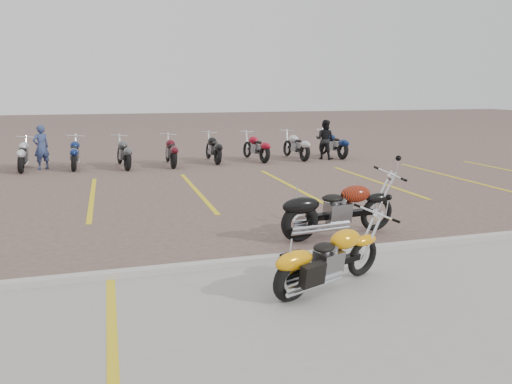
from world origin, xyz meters
TOP-DOWN VIEW (x-y plane):
  - ground at (0.00, 0.00)m, footprint 100.00×100.00m
  - concrete_apron at (0.00, -4.50)m, footprint 60.00×5.00m
  - curb at (0.00, -2.00)m, footprint 60.00×0.18m
  - parking_stripes at (0.00, 4.00)m, footprint 38.00×5.50m
  - apron_stripe at (-2.30, -4.50)m, footprint 0.12×5.00m
  - yellow_cruiser at (0.53, -3.20)m, footprint 1.88×0.86m
  - flame_cruiser at (1.74, -0.96)m, footprint 2.37×0.45m
  - person_a at (-4.44, 9.24)m, footprint 0.66×0.61m
  - person_b at (5.93, 8.85)m, footprint 0.95×0.94m
  - bg_bike_row at (-0.94, 9.06)m, footprint 15.64×2.04m

SIDE VIEW (x-z plane):
  - ground at x=0.00m, z-range 0.00..0.00m
  - parking_stripes at x=0.00m, z-range 0.00..0.01m
  - concrete_apron at x=0.00m, z-range 0.00..0.01m
  - apron_stripe at x=-2.30m, z-range 0.01..0.01m
  - curb at x=0.00m, z-range 0.00..0.12m
  - yellow_cruiser at x=0.53m, z-range 0.00..0.81m
  - flame_cruiser at x=1.74m, z-range 0.00..0.97m
  - bg_bike_row at x=-0.94m, z-range 0.00..1.10m
  - person_a at x=-4.44m, z-range 0.00..1.52m
  - person_b at x=5.93m, z-range 0.00..1.54m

